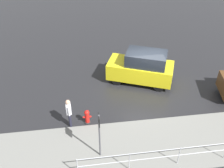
{
  "coord_description": "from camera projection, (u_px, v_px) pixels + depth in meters",
  "views": [
    {
      "loc": [
        3.67,
        11.64,
        8.99
      ],
      "look_at": [
        2.13,
        0.43,
        0.9
      ],
      "focal_mm": 40.0,
      "sensor_mm": 36.0,
      "label": 1
    }
  ],
  "objects": [
    {
      "name": "pedestrian",
      "position": [
        69.0,
        111.0,
        11.99
      ],
      "size": [
        0.27,
        0.57,
        1.62
      ],
      "color": "silver",
      "rests_on": "ground"
    },
    {
      "name": "sign_post",
      "position": [
        99.0,
        130.0,
        10.12
      ],
      "size": [
        0.07,
        0.44,
        2.4
      ],
      "color": "#4C4C51",
      "rests_on": "ground"
    },
    {
      "name": "fire_hydrant",
      "position": [
        87.0,
        117.0,
        12.47
      ],
      "size": [
        0.42,
        0.31,
        0.8
      ],
      "color": "red",
      "rests_on": "ground"
    },
    {
      "name": "metal_railing",
      "position": [
        204.0,
        150.0,
        10.36
      ],
      "size": [
        10.53,
        0.04,
        1.05
      ],
      "color": "#B7BABF",
      "rests_on": "ground"
    },
    {
      "name": "ground_plane",
      "position": [
        146.0,
        89.0,
        15.01
      ],
      "size": [
        60.0,
        60.0,
        0.0
      ],
      "primitive_type": "plane",
      "color": "black"
    },
    {
      "name": "moving_hatchback",
      "position": [
        142.0,
        67.0,
        15.11
      ],
      "size": [
        4.25,
        3.07,
        2.06
      ],
      "color": "yellow",
      "rests_on": "ground"
    },
    {
      "name": "kerb_strip",
      "position": [
        168.0,
        142.0,
        11.61
      ],
      "size": [
        24.0,
        3.2,
        0.04
      ],
      "primitive_type": "cube",
      "color": "slate",
      "rests_on": "ground"
    }
  ]
}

